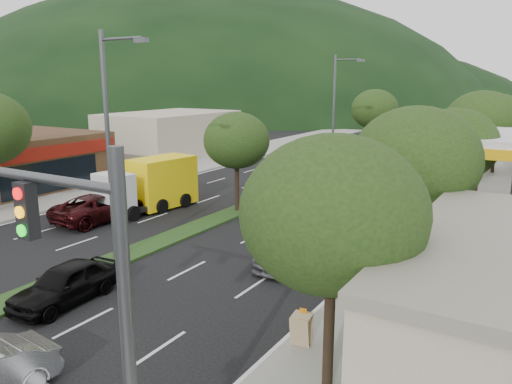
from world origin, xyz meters
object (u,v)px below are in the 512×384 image
Objects in this scene: car_queue_c at (312,182)px; tree_r_c at (454,145)px; car_queue_e at (318,202)px; a_frame_sign at (301,327)px; tree_r_b at (416,160)px; tree_r_a at (333,214)px; car_queue_d at (381,176)px; streetlight_near at (111,138)px; streetlight_mid at (336,109)px; traffic_signal at (60,270)px; tree_med_far at (375,109)px; motorhome at (457,150)px; suv_maroon at (100,207)px; tree_med_near at (237,141)px; tree_r_d at (482,122)px; box_truck at (153,186)px; car_queue_a at (65,284)px; tree_r_e at (498,117)px; car_queue_b at (292,246)px.

tree_r_c is at bearing -31.04° from car_queue_c.
a_frame_sign is (6.27, -15.21, 0.12)m from car_queue_e.
car_queue_e is at bearing 131.66° from tree_r_b.
car_queue_d is (-6.92, 26.73, -4.15)m from tree_r_a.
tree_r_b is at bearing 18.73° from streetlight_near.
tree_r_c is 17.57m from streetlight_mid.
tree_r_b is at bearing 68.84° from a_frame_sign.
traffic_signal is 5.36× the size of a_frame_sign.
streetlight_mid is (-8.82, 34.54, 0.94)m from traffic_signal.
tree_med_far is 10.44m from motorhome.
suv_maroon is at bearing 136.90° from traffic_signal.
tree_med_near is 0.64× the size of motorhome.
car_queue_d is at bearing 174.01° from tree_r_d.
tree_r_c is 20.17m from motorhome.
car_queue_c reaches higher than car_queue_d.
box_truck reaches higher than a_frame_sign.
tree_r_c reaches higher than a_frame_sign.
motorhome is (-3.00, 35.74, -2.93)m from tree_r_a.
streetlight_mid is at bearing 89.57° from car_queue_a.
car_queue_a is 1.22× the size of car_queue_e.
tree_med_far is 40.12m from a_frame_sign.
car_queue_c is (1.29, -7.27, -4.89)m from streetlight_mid.
tree_r_e reaches higher than a_frame_sign.
streetlight_near is at bearing -100.25° from car_queue_d.
streetlight_near is 8.77m from suv_maroon.
suv_maroon is (-17.75, 8.29, -4.03)m from tree_r_a.
car_queue_c is at bearing 151.39° from tree_r_c.
tree_r_c is at bearing 90.00° from tree_r_b.
streetlight_mid is 1.49× the size of box_truck.
tree_med_near is (-12.00, -12.00, -0.75)m from tree_r_d.
tree_r_a is 4.61m from a_frame_sign.
car_queue_a is 36.50m from motorhome.
box_truck is (-9.92, -14.95, 0.85)m from car_queue_d.
tree_med_far reaches higher than suv_maroon.
car_queue_a is at bearing -87.59° from tree_med_far.
traffic_signal is at bearing -65.20° from tree_med_near.
tree_med_far is at bearing 96.89° from car_queue_b.
car_queue_b is (-5.13, -17.97, -4.44)m from tree_r_d.
tree_r_b is at bearing -26.57° from tree_med_near.
tree_r_a reaches higher than car_queue_d.
tree_r_e is at bearing 69.77° from streetlight_near.
tree_r_c is at bearing -90.00° from tree_r_e.
tree_r_e reaches higher than car_queue_e.
streetlight_mid is at bearing 89.22° from tree_med_near.
tree_r_e reaches higher than car_queue_b.
tree_r_a is at bearing -73.30° from tree_med_far.
tree_med_near is 26.01m from tree_med_far.
tree_r_c is at bearing 82.15° from traffic_signal.
motorhome is 7.17× the size of a_frame_sign.
tree_r_a is 1.10× the size of tree_med_near.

